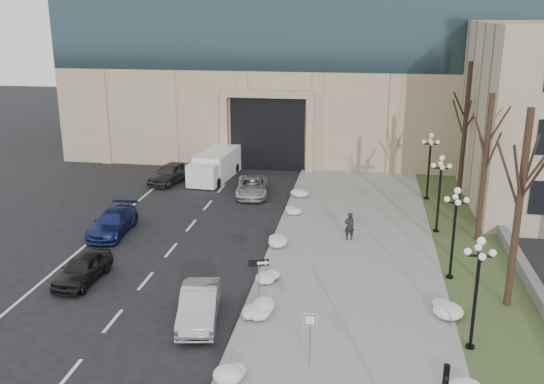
{
  "coord_description": "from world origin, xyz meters",
  "views": [
    {
      "loc": [
        3.83,
        -15.89,
        12.93
      ],
      "look_at": [
        -0.9,
        14.47,
        3.5
      ],
      "focal_mm": 40.0,
      "sensor_mm": 36.0,
      "label": 1
    }
  ],
  "objects_px": {
    "car_e": "(170,173)",
    "one_way_sign": "(262,269)",
    "car_a": "(83,269)",
    "car_c": "(113,222)",
    "lamppost_c": "(440,184)",
    "keep_sign": "(310,328)",
    "lamppost_a": "(477,279)",
    "lamppost_b": "(455,221)",
    "box_truck": "(215,166)",
    "car_b": "(199,306)",
    "lamppost_d": "(430,157)",
    "pedestrian": "(349,226)",
    "car_d": "(252,187)"
  },
  "relations": [
    {
      "from": "car_e",
      "to": "one_way_sign",
      "type": "height_order",
      "value": "one_way_sign"
    },
    {
      "from": "one_way_sign",
      "to": "car_a",
      "type": "bearing_deg",
      "value": 150.92
    },
    {
      "from": "car_c",
      "to": "one_way_sign",
      "type": "xyz_separation_m",
      "value": [
        10.4,
        -8.2,
        1.38
      ]
    },
    {
      "from": "lamppost_c",
      "to": "keep_sign",
      "type": "bearing_deg",
      "value": -111.93
    },
    {
      "from": "lamppost_a",
      "to": "lamppost_b",
      "type": "height_order",
      "value": "same"
    },
    {
      "from": "box_truck",
      "to": "lamppost_b",
      "type": "bearing_deg",
      "value": -39.72
    },
    {
      "from": "car_a",
      "to": "lamppost_b",
      "type": "height_order",
      "value": "lamppost_b"
    },
    {
      "from": "lamppost_a",
      "to": "lamppost_c",
      "type": "bearing_deg",
      "value": 90.0
    },
    {
      "from": "lamppost_c",
      "to": "car_b",
      "type": "bearing_deg",
      "value": -131.84
    },
    {
      "from": "lamppost_b",
      "to": "lamppost_c",
      "type": "height_order",
      "value": "same"
    },
    {
      "from": "car_e",
      "to": "keep_sign",
      "type": "xyz_separation_m",
      "value": [
        12.9,
        -23.18,
        0.9
      ]
    },
    {
      "from": "car_a",
      "to": "car_b",
      "type": "bearing_deg",
      "value": -20.71
    },
    {
      "from": "car_b",
      "to": "car_c",
      "type": "xyz_separation_m",
      "value": [
        -7.87,
        9.42,
        -0.05
      ]
    },
    {
      "from": "keep_sign",
      "to": "lamppost_d",
      "type": "distance_m",
      "value": 22.58
    },
    {
      "from": "car_b",
      "to": "one_way_sign",
      "type": "height_order",
      "value": "one_way_sign"
    },
    {
      "from": "lamppost_b",
      "to": "lamppost_a",
      "type": "bearing_deg",
      "value": -90.0
    },
    {
      "from": "pedestrian",
      "to": "lamppost_b",
      "type": "bearing_deg",
      "value": 122.41
    },
    {
      "from": "lamppost_b",
      "to": "lamppost_d",
      "type": "height_order",
      "value": "same"
    },
    {
      "from": "car_b",
      "to": "one_way_sign",
      "type": "relative_size",
      "value": 1.78
    },
    {
      "from": "lamppost_c",
      "to": "car_a",
      "type": "bearing_deg",
      "value": -151.9
    },
    {
      "from": "pedestrian",
      "to": "lamppost_d",
      "type": "bearing_deg",
      "value": -137.64
    },
    {
      "from": "lamppost_a",
      "to": "lamppost_d",
      "type": "distance_m",
      "value": 19.5
    },
    {
      "from": "car_b",
      "to": "pedestrian",
      "type": "bearing_deg",
      "value": 49.64
    },
    {
      "from": "car_c",
      "to": "pedestrian",
      "type": "xyz_separation_m",
      "value": [
        13.9,
        0.84,
        0.25
      ]
    },
    {
      "from": "lamppost_a",
      "to": "lamppost_b",
      "type": "xyz_separation_m",
      "value": [
        0.0,
        6.5,
        0.0
      ]
    },
    {
      "from": "car_b",
      "to": "one_way_sign",
      "type": "distance_m",
      "value": 3.11
    },
    {
      "from": "car_a",
      "to": "car_d",
      "type": "bearing_deg",
      "value": 72.94
    },
    {
      "from": "one_way_sign",
      "to": "lamppost_d",
      "type": "bearing_deg",
      "value": 45.51
    },
    {
      "from": "lamppost_c",
      "to": "car_e",
      "type": "bearing_deg",
      "value": 157.22
    },
    {
      "from": "lamppost_d",
      "to": "car_a",
      "type": "bearing_deg",
      "value": -138.04
    },
    {
      "from": "car_c",
      "to": "one_way_sign",
      "type": "height_order",
      "value": "one_way_sign"
    },
    {
      "from": "car_b",
      "to": "pedestrian",
      "type": "height_order",
      "value": "pedestrian"
    },
    {
      "from": "car_a",
      "to": "box_truck",
      "type": "height_order",
      "value": "box_truck"
    },
    {
      "from": "car_b",
      "to": "lamppost_d",
      "type": "distance_m",
      "value": 22.07
    },
    {
      "from": "car_b",
      "to": "lamppost_d",
      "type": "xyz_separation_m",
      "value": [
        11.12,
        18.92,
        2.34
      ]
    },
    {
      "from": "car_e",
      "to": "pedestrian",
      "type": "height_order",
      "value": "pedestrian"
    },
    {
      "from": "car_a",
      "to": "keep_sign",
      "type": "distance_m",
      "value": 13.02
    },
    {
      "from": "car_c",
      "to": "car_e",
      "type": "distance_m",
      "value": 10.99
    },
    {
      "from": "car_e",
      "to": "car_a",
      "type": "bearing_deg",
      "value": -71.84
    },
    {
      "from": "car_b",
      "to": "car_d",
      "type": "height_order",
      "value": "car_b"
    },
    {
      "from": "car_c",
      "to": "lamppost_d",
      "type": "distance_m",
      "value": 21.37
    },
    {
      "from": "lamppost_b",
      "to": "car_b",
      "type": "bearing_deg",
      "value": -151.98
    },
    {
      "from": "car_b",
      "to": "car_c",
      "type": "relative_size",
      "value": 0.94
    },
    {
      "from": "car_a",
      "to": "car_e",
      "type": "distance_m",
      "value": 17.53
    },
    {
      "from": "lamppost_c",
      "to": "car_c",
      "type": "bearing_deg",
      "value": -171.02
    },
    {
      "from": "pedestrian",
      "to": "lamppost_a",
      "type": "relative_size",
      "value": 0.34
    },
    {
      "from": "car_c",
      "to": "lamppost_c",
      "type": "xyz_separation_m",
      "value": [
        18.99,
        3.0,
        2.39
      ]
    },
    {
      "from": "box_truck",
      "to": "one_way_sign",
      "type": "height_order",
      "value": "one_way_sign"
    },
    {
      "from": "car_d",
      "to": "pedestrian",
      "type": "distance_m",
      "value": 10.66
    },
    {
      "from": "lamppost_a",
      "to": "box_truck",
      "type": "bearing_deg",
      "value": 125.13
    }
  ]
}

